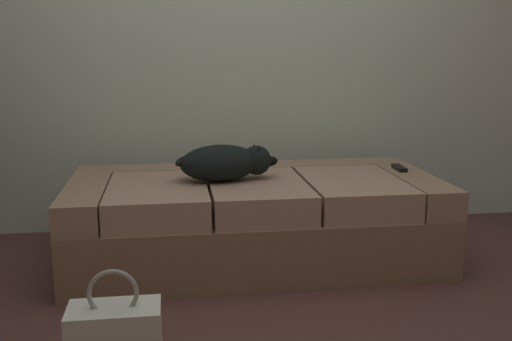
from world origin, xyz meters
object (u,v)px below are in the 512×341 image
object	(u,v)px
dog_dark	(226,162)
couch	(255,219)
tv_remote	(399,168)
handbag	(115,337)

from	to	relation	value
dog_dark	couch	bearing A→B (deg)	14.29
tv_remote	dog_dark	bearing A→B (deg)	-169.96
tv_remote	couch	bearing A→B (deg)	-171.28
dog_dark	tv_remote	size ratio (longest dim) A/B	3.64
couch	handbag	size ratio (longest dim) A/B	5.03
handbag	dog_dark	bearing A→B (deg)	63.92
tv_remote	handbag	world-z (taller)	tv_remote
couch	dog_dark	distance (m)	0.36
dog_dark	handbag	size ratio (longest dim) A/B	1.44
dog_dark	tv_remote	bearing A→B (deg)	7.28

